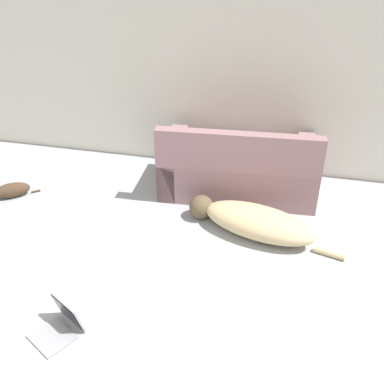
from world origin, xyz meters
name	(u,v)px	position (x,y,z in m)	size (l,w,h in m)	color
wall_back	(214,58)	(0.00, 3.60, 1.34)	(7.67, 0.06, 2.69)	beige
couch	(238,169)	(0.44, 2.94, 0.28)	(1.78, 1.04, 0.86)	gray
dog	(253,221)	(0.71, 2.15, 0.14)	(1.58, 0.75, 0.28)	tan
cat	(9,191)	(-2.03, 2.17, 0.08)	(0.50, 0.42, 0.17)	#473323
laptop_open	(61,322)	(-0.50, 0.57, 0.09)	(0.42, 0.43, 0.27)	gray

